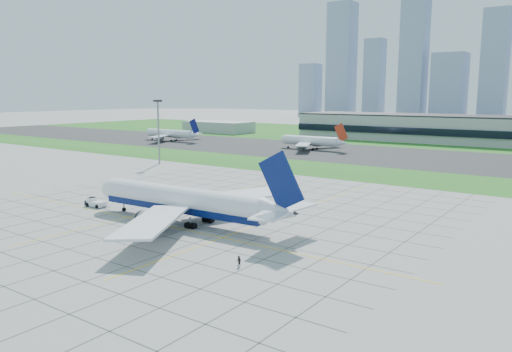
{
  "coord_description": "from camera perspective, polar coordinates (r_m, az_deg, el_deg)",
  "views": [
    {
      "loc": [
        78.2,
        -74.75,
        27.65
      ],
      "look_at": [
        4.71,
        27.86,
        7.0
      ],
      "focal_mm": 35.0,
      "sensor_mm": 36.0,
      "label": 1
    }
  ],
  "objects": [
    {
      "name": "pushback_tug",
      "position": [
        130.94,
        -17.88,
        -2.92
      ],
      "size": [
        7.92,
        2.96,
        2.19
      ],
      "rotation": [
        0.0,
        0.0,
        0.04
      ],
      "color": "white",
      "rests_on": "ground"
    },
    {
      "name": "grass_median",
      "position": [
        184.45,
        10.1,
        0.53
      ],
      "size": [
        700.0,
        35.0,
        0.04
      ],
      "primitive_type": "cube",
      "color": "#22631C",
      "rests_on": "ground"
    },
    {
      "name": "apron_markings",
      "position": [
        119.08,
        -6.4,
        -4.19
      ],
      "size": [
        120.0,
        130.0,
        0.03
      ],
      "color": "#474744",
      "rests_on": "ground"
    },
    {
      "name": "crew_near",
      "position": [
        131.65,
        -18.93,
        -2.97
      ],
      "size": [
        0.74,
        0.69,
        1.7
      ],
      "primitive_type": "imported",
      "rotation": [
        0.0,
        0.0,
        0.64
      ],
      "color": "black",
      "rests_on": "ground"
    },
    {
      "name": "crew_far",
      "position": [
        82.22,
        -1.97,
        -9.71
      ],
      "size": [
        1.01,
        0.87,
        1.76
      ],
      "primitive_type": "imported",
      "rotation": [
        0.0,
        0.0,
        -0.27
      ],
      "color": "black",
      "rests_on": "ground"
    },
    {
      "name": "distant_jet_0",
      "position": [
        305.12,
        -9.71,
        4.81
      ],
      "size": [
        41.18,
        42.66,
        14.08
      ],
      "color": "white",
      "rests_on": "ground"
    },
    {
      "name": "ground",
      "position": [
        111.66,
        -10.39,
        -5.2
      ],
      "size": [
        1400.0,
        1400.0,
        0.0
      ],
      "primitive_type": "plane",
      "color": "#9D9D98",
      "rests_on": "ground"
    },
    {
      "name": "service_block",
      "position": [
        372.0,
        -4.31,
        5.62
      ],
      "size": [
        50.0,
        25.0,
        8.0
      ],
      "primitive_type": "cube",
      "color": "#B7B7B2",
      "rests_on": "ground"
    },
    {
      "name": "grass_far",
      "position": [
        340.02,
        22.25,
        3.94
      ],
      "size": [
        700.0,
        145.0,
        0.04
      ],
      "primitive_type": "cube",
      "color": "#22631C",
      "rests_on": "ground"
    },
    {
      "name": "asphalt_taxiway",
      "position": [
        234.88,
        15.92,
        2.18
      ],
      "size": [
        700.0,
        75.0,
        0.04
      ],
      "primitive_type": "cube",
      "color": "#383838",
      "rests_on": "ground"
    },
    {
      "name": "airliner",
      "position": [
        109.53,
        -8.21,
        -2.87
      ],
      "size": [
        55.18,
        55.85,
        17.36
      ],
      "rotation": [
        0.0,
        0.0,
        0.04
      ],
      "color": "white",
      "rests_on": "ground"
    },
    {
      "name": "distant_jet_1",
      "position": [
        254.5,
        6.39,
        4.01
      ],
      "size": [
        35.55,
        42.66,
        14.08
      ],
      "color": "white",
      "rests_on": "ground"
    },
    {
      "name": "light_mast",
      "position": [
        204.02,
        -11.11,
        5.9
      ],
      "size": [
        2.5,
        2.5,
        25.6
      ],
      "color": "gray",
      "rests_on": "ground"
    }
  ]
}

